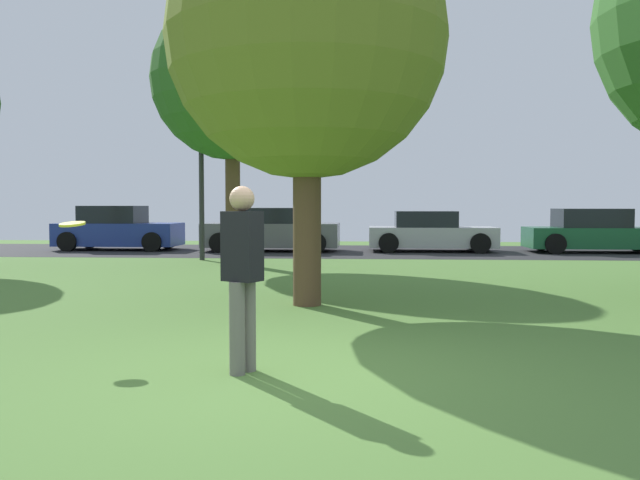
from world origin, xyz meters
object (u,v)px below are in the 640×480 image
(person_catcher, at_px, (242,270))
(street_lamp_post, at_px, (201,178))
(oak_tree_center, at_px, (232,80))
(parked_car_silver, at_px, (430,233))
(frisbee_disc, at_px, (72,224))
(parked_car_grey, at_px, (270,231))
(parked_car_green, at_px, (596,233))
(parked_car_blue, at_px, (118,230))
(maple_tree_near, at_px, (307,39))

(person_catcher, bearing_deg, street_lamp_post, -47.34)
(oak_tree_center, xyz_separation_m, parked_car_silver, (5.48, 5.15, -4.07))
(oak_tree_center, distance_m, frisbee_disc, 10.50)
(frisbee_disc, xyz_separation_m, parked_car_grey, (-0.10, 14.84, -0.64))
(street_lamp_post, bearing_deg, parked_car_green, 17.80)
(person_catcher, bearing_deg, parked_car_silver, -74.25)
(parked_car_blue, relative_size, street_lamp_post, 0.90)
(parked_car_blue, xyz_separation_m, parked_car_grey, (5.25, -0.22, -0.02))
(parked_car_grey, height_order, parked_car_green, parked_car_grey)
(parked_car_silver, bearing_deg, frisbee_disc, -108.83)
(parked_car_silver, relative_size, street_lamp_post, 0.91)
(person_catcher, bearing_deg, parked_car_green, -90.94)
(maple_tree_near, relative_size, parked_car_silver, 1.48)
(person_catcher, xyz_separation_m, parked_car_silver, (3.12, 16.11, -0.32))
(maple_tree_near, bearing_deg, parked_car_blue, 122.23)
(frisbee_disc, distance_m, parked_car_silver, 15.96)
(oak_tree_center, bearing_deg, parked_car_grey, 87.29)
(frisbee_disc, bearing_deg, oak_tree_center, 91.90)
(oak_tree_center, relative_size, person_catcher, 4.04)
(parked_car_grey, bearing_deg, maple_tree_near, -78.87)
(parked_car_grey, distance_m, parked_car_green, 10.48)
(parked_car_blue, height_order, parked_car_grey, parked_car_blue)
(parked_car_grey, relative_size, street_lamp_post, 0.98)
(parked_car_grey, bearing_deg, oak_tree_center, -92.71)
(frisbee_disc, relative_size, parked_car_blue, 0.08)
(frisbee_disc, distance_m, street_lamp_post, 11.27)
(person_catcher, bearing_deg, maple_tree_near, -66.05)
(maple_tree_near, height_order, person_catcher, maple_tree_near)
(oak_tree_center, xyz_separation_m, frisbee_disc, (0.33, -9.94, -3.38))
(parked_car_blue, bearing_deg, street_lamp_post, -45.19)
(frisbee_disc, distance_m, parked_car_green, 18.20)
(maple_tree_near, distance_m, parked_car_green, 14.79)
(maple_tree_near, bearing_deg, street_lamp_post, 114.42)
(frisbee_disc, distance_m, parked_car_blue, 16.00)
(oak_tree_center, distance_m, parked_car_blue, 8.21)
(oak_tree_center, relative_size, parked_car_silver, 1.65)
(oak_tree_center, bearing_deg, parked_car_blue, 134.41)
(maple_tree_near, height_order, parked_car_green, maple_tree_near)
(parked_car_silver, xyz_separation_m, street_lamp_post, (-6.59, -3.95, 1.64))
(frisbee_disc, distance_m, parked_car_grey, 14.85)
(maple_tree_near, height_order, frisbee_disc, maple_tree_near)
(parked_car_grey, bearing_deg, frisbee_disc, -89.62)
(person_catcher, height_order, street_lamp_post, street_lamp_post)
(maple_tree_near, height_order, parked_car_silver, maple_tree_near)
(parked_car_grey, relative_size, parked_car_green, 1.00)
(frisbee_disc, bearing_deg, parked_car_grey, 90.38)
(oak_tree_center, relative_size, parked_car_grey, 1.53)
(maple_tree_near, bearing_deg, frisbee_disc, -126.00)
(frisbee_disc, height_order, street_lamp_post, street_lamp_post)
(person_catcher, bearing_deg, parked_car_grey, -55.66)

